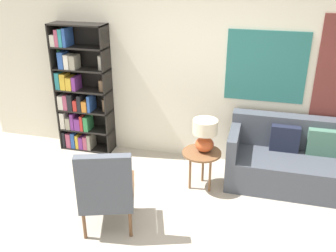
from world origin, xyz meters
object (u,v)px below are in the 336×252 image
object	(u,v)px
couch	(301,162)
side_table	(202,156)
table_lamp	(205,133)
bookshelf	(79,95)
armchair	(106,189)

from	to	relation	value
couch	side_table	xyz separation A→B (m)	(-1.21, -0.40, 0.13)
table_lamp	side_table	bearing A→B (deg)	-124.94
bookshelf	side_table	distance (m)	2.09
bookshelf	side_table	size ratio (longest dim) A/B	3.75
armchair	table_lamp	distance (m)	1.40
couch	table_lamp	distance (m)	1.31
side_table	table_lamp	size ratio (longest dim) A/B	1.21
bookshelf	table_lamp	xyz separation A→B (m)	(1.98, -0.60, -0.11)
bookshelf	side_table	world-z (taller)	bookshelf
table_lamp	armchair	bearing A→B (deg)	-126.61
armchair	table_lamp	size ratio (longest dim) A/B	2.31
armchair	table_lamp	xyz separation A→B (m)	(0.83, 1.11, 0.22)
couch	side_table	size ratio (longest dim) A/B	3.63
bookshelf	side_table	xyz separation A→B (m)	(1.95, -0.63, -0.41)
side_table	table_lamp	distance (m)	0.30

